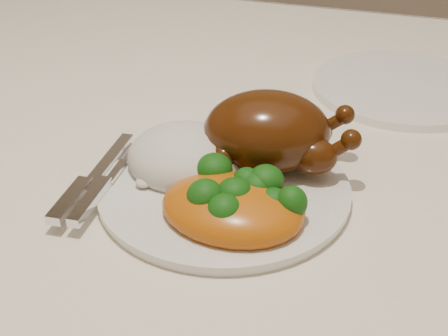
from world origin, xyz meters
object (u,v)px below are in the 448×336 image
(dinner_plate, at_px, (224,189))
(roast_chicken, at_px, (271,132))
(side_plate, at_px, (402,87))
(dining_table, at_px, (250,210))

(dinner_plate, distance_m, roast_chicken, 0.08)
(dinner_plate, bearing_deg, roast_chicken, 56.42)
(side_plate, bearing_deg, dinner_plate, -116.84)
(dinner_plate, xyz_separation_m, side_plate, (0.15, 0.30, 0.00))
(dining_table, height_order, dinner_plate, dinner_plate)
(dinner_plate, xyz_separation_m, roast_chicken, (0.03, 0.05, 0.04))
(dining_table, bearing_deg, side_plate, 49.88)
(dining_table, relative_size, roast_chicken, 9.37)
(dining_table, xyz_separation_m, roast_chicken, (0.04, -0.07, 0.15))
(dinner_plate, distance_m, side_plate, 0.34)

